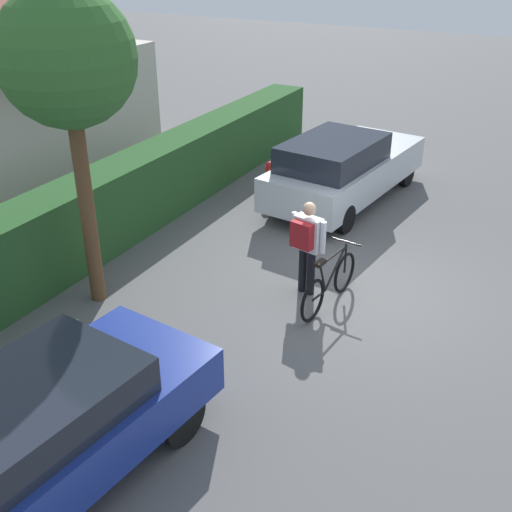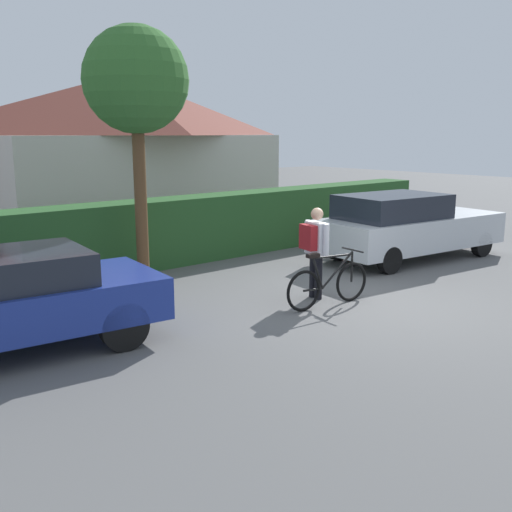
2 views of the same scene
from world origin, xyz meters
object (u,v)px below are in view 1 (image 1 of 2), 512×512
at_px(parked_car_near, 29,440).
at_px(fire_hydrant, 270,179).
at_px(person_rider, 307,240).
at_px(bicycle, 329,284).
at_px(parked_car_far, 343,168).
at_px(tree_kerbside, 67,61).

height_order(parked_car_near, fire_hydrant, parked_car_near).
distance_m(person_rider, fire_hydrant, 4.18).
relative_size(parked_car_near, person_rider, 2.85).
height_order(bicycle, person_rider, person_rider).
bearing_deg(parked_car_far, bicycle, -161.94).
relative_size(parked_car_near, fire_hydrant, 5.53).
bearing_deg(parked_car_far, fire_hydrant, 108.26).
xyz_separation_m(parked_car_far, person_rider, (-3.91, -0.86, 0.18)).
xyz_separation_m(bicycle, person_rider, (0.16, 0.47, 0.57)).
distance_m(parked_car_near, person_rider, 5.07).
xyz_separation_m(parked_car_near, person_rider, (5.00, -0.83, 0.24)).
height_order(parked_car_far, bicycle, parked_car_far).
bearing_deg(parked_car_near, tree_kerbside, 31.26).
bearing_deg(parked_car_near, fire_hydrant, 10.18).
height_order(bicycle, fire_hydrant, bicycle).
distance_m(parked_car_far, person_rider, 4.01).
height_order(parked_car_far, fire_hydrant, parked_car_far).
bearing_deg(person_rider, parked_car_far, 12.35).
relative_size(bicycle, tree_kerbside, 0.37).
relative_size(parked_car_far, tree_kerbside, 0.99).
relative_size(parked_car_far, fire_hydrant, 5.72).
xyz_separation_m(person_rider, tree_kerbside, (-1.68, 2.85, 2.73)).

